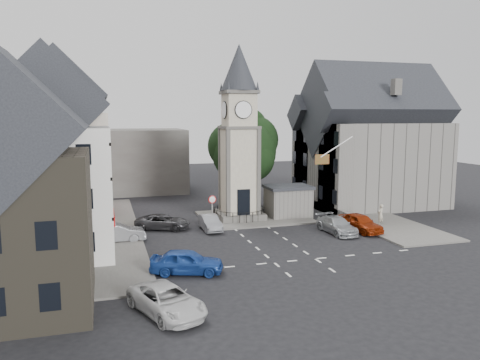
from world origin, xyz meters
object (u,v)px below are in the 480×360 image
object	(u,v)px
clock_tower	(239,134)
pedestrian	(380,215)
stone_shelter	(288,201)
car_west_blue	(187,262)
car_east_red	(360,223)

from	to	relation	value
clock_tower	pedestrian	xyz separation A→B (m)	(11.50, -5.99, -7.17)
clock_tower	stone_shelter	world-z (taller)	clock_tower
clock_tower	car_west_blue	world-z (taller)	clock_tower
stone_shelter	car_west_blue	distance (m)	18.28
stone_shelter	car_west_blue	world-z (taller)	stone_shelter
pedestrian	clock_tower	bearing A→B (deg)	-52.34
clock_tower	car_west_blue	xyz separation A→B (m)	(-7.50, -13.99, -7.35)
car_west_blue	pedestrian	size ratio (longest dim) A/B	2.38
car_west_blue	car_east_red	world-z (taller)	car_west_blue
pedestrian	car_east_red	bearing A→B (deg)	2.71
stone_shelter	pedestrian	distance (m)	8.69
clock_tower	stone_shelter	xyz separation A→B (m)	(4.80, -0.49, -6.57)
car_east_red	pedestrian	size ratio (longest dim) A/B	2.37
clock_tower	stone_shelter	size ratio (longest dim) A/B	3.78
stone_shelter	car_east_red	distance (m)	8.01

